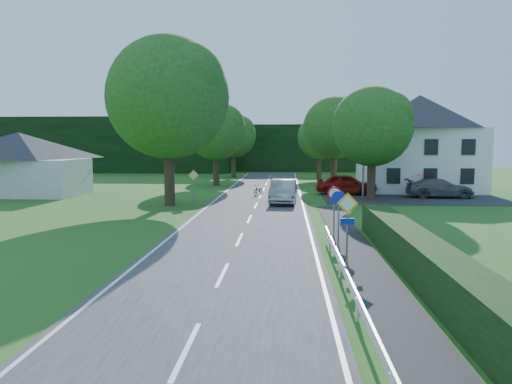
# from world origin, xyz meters

# --- Properties ---
(ground) EXTENTS (160.00, 160.00, 0.00)m
(ground) POSITION_xyz_m (0.00, 0.00, 0.00)
(ground) COLOR #245718
(ground) RESTS_ON ground
(road) EXTENTS (7.00, 80.00, 0.04)m
(road) POSITION_xyz_m (0.00, 20.00, 0.02)
(road) COLOR #313133
(road) RESTS_ON ground
(footpath) EXTENTS (1.50, 44.00, 0.04)m
(footpath) POSITION_xyz_m (4.95, 2.00, 0.02)
(footpath) COLOR black
(footpath) RESTS_ON ground
(parking_pad) EXTENTS (14.00, 16.00, 0.04)m
(parking_pad) POSITION_xyz_m (12.00, 33.00, 0.02)
(parking_pad) COLOR black
(parking_pad) RESTS_ON ground
(line_edge_left) EXTENTS (0.12, 80.00, 0.01)m
(line_edge_left) POSITION_xyz_m (-3.25, 20.00, 0.04)
(line_edge_left) COLOR white
(line_edge_left) RESTS_ON road
(line_edge_right) EXTENTS (0.12, 80.00, 0.01)m
(line_edge_right) POSITION_xyz_m (3.25, 20.00, 0.04)
(line_edge_right) COLOR white
(line_edge_right) RESTS_ON road
(line_centre) EXTENTS (0.12, 80.00, 0.01)m
(line_centre) POSITION_xyz_m (0.00, 20.00, 0.04)
(line_centre) COLOR white
(line_centre) RESTS_ON road
(guardrail) EXTENTS (0.12, 26.00, 0.69)m
(guardrail) POSITION_xyz_m (3.85, -1.00, 0.34)
(guardrail) COLOR white
(guardrail) RESTS_ON ground
(hedge_right) EXTENTS (1.20, 30.00, 1.30)m
(hedge_right) POSITION_xyz_m (6.50, 0.00, 0.65)
(hedge_right) COLOR black
(hedge_right) RESTS_ON ground
(tree_main) EXTENTS (9.40, 9.40, 11.64)m
(tree_main) POSITION_xyz_m (-6.00, 24.00, 5.82)
(tree_main) COLOR #1F4C17
(tree_main) RESTS_ON ground
(tree_left_far) EXTENTS (7.00, 7.00, 8.58)m
(tree_left_far) POSITION_xyz_m (-5.00, 40.00, 4.29)
(tree_left_far) COLOR #1F4C17
(tree_left_far) RESTS_ON ground
(tree_right_far) EXTENTS (7.40, 7.40, 9.09)m
(tree_right_far) POSITION_xyz_m (7.00, 42.00, 4.54)
(tree_right_far) COLOR #1F4C17
(tree_right_far) RESTS_ON ground
(tree_left_back) EXTENTS (6.60, 6.60, 8.07)m
(tree_left_back) POSITION_xyz_m (-4.50, 52.00, 4.04)
(tree_left_back) COLOR #1F4C17
(tree_left_back) RESTS_ON ground
(tree_right_back) EXTENTS (6.20, 6.20, 7.56)m
(tree_right_back) POSITION_xyz_m (6.00, 50.00, 3.78)
(tree_right_back) COLOR #1F4C17
(tree_right_back) RESTS_ON ground
(tree_right_mid) EXTENTS (7.00, 7.00, 8.58)m
(tree_right_mid) POSITION_xyz_m (8.50, 28.00, 4.29)
(tree_right_mid) COLOR #1F4C17
(tree_right_mid) RESTS_ON ground
(treeline_left) EXTENTS (44.00, 6.00, 8.00)m
(treeline_left) POSITION_xyz_m (-28.00, 62.00, 4.00)
(treeline_left) COLOR black
(treeline_left) RESTS_ON ground
(treeline_right) EXTENTS (30.00, 5.00, 7.00)m
(treeline_right) POSITION_xyz_m (8.00, 66.00, 3.50)
(treeline_right) COLOR black
(treeline_right) RESTS_ON ground
(bungalow_left) EXTENTS (11.00, 6.50, 5.20)m
(bungalow_left) POSITION_xyz_m (-20.00, 30.00, 2.71)
(bungalow_left) COLOR #B1B2AD
(bungalow_left) RESTS_ON ground
(house_white) EXTENTS (10.60, 8.40, 8.60)m
(house_white) POSITION_xyz_m (14.00, 36.00, 4.41)
(house_white) COLOR white
(house_white) RESTS_ON ground
(streetlight) EXTENTS (2.03, 0.18, 8.00)m
(streetlight) POSITION_xyz_m (8.06, 30.00, 4.46)
(streetlight) COLOR slate
(streetlight) RESTS_ON ground
(sign_priority_right) EXTENTS (0.78, 0.09, 2.59)m
(sign_priority_right) POSITION_xyz_m (4.30, 7.98, 1.80)
(sign_priority_right) COLOR slate
(sign_priority_right) RESTS_ON ground
(sign_roundabout) EXTENTS (0.64, 0.08, 2.37)m
(sign_roundabout) POSITION_xyz_m (4.30, 10.98, 1.67)
(sign_roundabout) COLOR slate
(sign_roundabout) RESTS_ON ground
(sign_speed_limit) EXTENTS (0.64, 0.11, 2.37)m
(sign_speed_limit) POSITION_xyz_m (4.30, 12.97, 1.77)
(sign_speed_limit) COLOR slate
(sign_speed_limit) RESTS_ON ground
(sign_priority_left) EXTENTS (0.78, 0.09, 2.44)m
(sign_priority_left) POSITION_xyz_m (-4.50, 24.98, 1.72)
(sign_priority_left) COLOR slate
(sign_priority_left) RESTS_ON ground
(moving_car) EXTENTS (2.04, 5.17, 1.68)m
(moving_car) POSITION_xyz_m (1.88, 25.55, 0.88)
(moving_car) COLOR #AAABAF
(moving_car) RESTS_ON road
(motorcycle) EXTENTS (1.10, 1.75, 0.87)m
(motorcycle) POSITION_xyz_m (-0.20, 30.89, 0.47)
(motorcycle) COLOR black
(motorcycle) RESTS_ON road
(parked_car_red) EXTENTS (5.29, 2.88, 1.71)m
(parked_car_red) POSITION_xyz_m (7.16, 31.95, 0.89)
(parked_car_red) COLOR maroon
(parked_car_red) RESTS_ON parking_pad
(parked_car_grey) EXTENTS (5.21, 2.22, 1.50)m
(parked_car_grey) POSITION_xyz_m (14.18, 29.94, 0.79)
(parked_car_grey) COLOR #56565C
(parked_car_grey) RESTS_ON parking_pad
(parked_car_silver_b) EXTENTS (5.94, 4.37, 1.50)m
(parked_car_silver_b) POSITION_xyz_m (16.40, 34.00, 0.79)
(parked_car_silver_b) COLOR #9C9DA3
(parked_car_silver_b) RESTS_ON parking_pad
(parasol) EXTENTS (2.89, 2.91, 1.98)m
(parasol) POSITION_xyz_m (12.87, 29.50, 1.03)
(parasol) COLOR #A50D1A
(parasol) RESTS_ON parking_pad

